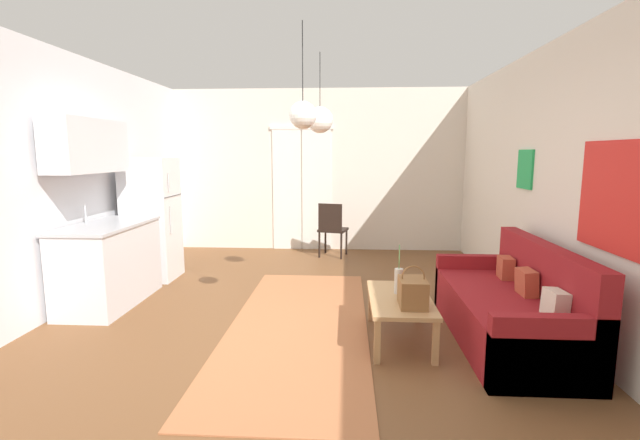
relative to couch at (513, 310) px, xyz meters
The scene contains 14 objects.
ground_plane 2.01m from the couch, behind, with size 5.50×8.32×0.10m, color brown.
wall_back 4.39m from the couch, 117.85° to the left, with size 5.10×0.13×2.72m.
wall_right 1.21m from the couch, 16.06° to the right, with size 0.12×7.92×2.72m.
wall_left 4.61m from the couch, behind, with size 0.12×7.92×2.72m.
area_rug 1.96m from the couch, behind, with size 1.31×3.47×0.01m, color #B26B42.
couch is the anchor object (origin of this frame).
coffee_table 1.00m from the couch, behind, with size 0.53×1.00×0.40m.
bamboo_vase 1.03m from the couch, behind, with size 0.08×0.08×0.45m.
handbag 1.00m from the couch, 163.47° to the right, with size 0.22×0.30×0.34m.
refrigerator 4.43m from the couch, 156.30° to the left, with size 0.62×0.59×1.59m.
kitchen_counter 4.20m from the couch, 169.75° to the left, with size 0.64×1.30×2.01m.
accent_chair 3.56m from the couch, 118.65° to the left, with size 0.50×0.49×0.87m.
pendant_lamp_near 2.51m from the couch, behind, with size 0.23×0.23×0.87m.
pendant_lamp_far 2.71m from the couch, 148.61° to the left, with size 0.29×0.29×0.85m.
Camera 1 is at (0.50, -3.70, 1.65)m, focal length 24.95 mm.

